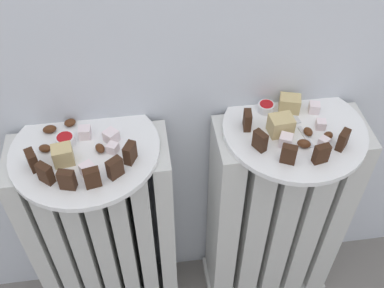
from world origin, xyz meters
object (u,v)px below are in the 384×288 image
Objects in this scene: plate_left at (85,150)px; plate_right at (294,129)px; jam_bowl_right at (266,107)px; fork at (301,129)px; jam_bowl_left at (65,140)px; radiator_left at (107,238)px; radiator_right at (274,218)px.

plate_left and plate_right have the same top height.
plate_left is 8.59× the size of jam_bowl_right.
plate_right is 3.18× the size of fork.
radiator_left is at bearing -22.65° from jam_bowl_left.
jam_bowl_right reaches higher than radiator_left.
jam_bowl_left reaches higher than plate_right.
jam_bowl_right is at bearing 130.86° from fork.
radiator_right is 0.36m from jam_bowl_right.
fork reaches higher than radiator_right.
plate_left is at bearing -63.43° from radiator_left.
fork is at bearing -0.93° from plate_left.
jam_bowl_left is 1.08× the size of jam_bowl_right.
radiator_right is 2.07× the size of plate_right.
plate_right is 0.08m from jam_bowl_right.
jam_bowl_left reaches higher than radiator_right.
radiator_right is 17.74× the size of jam_bowl_right.
jam_bowl_left reaches higher than jam_bowl_right.
radiator_left is 16.42× the size of jam_bowl_left.
jam_bowl_left is (-0.48, 0.02, 0.02)m from plate_right.
plate_right is at bearing 144.84° from fork.
plate_left is at bearing -22.65° from jam_bowl_left.
jam_bowl_right is (0.40, 0.06, 0.35)m from radiator_left.
plate_right is at bearing 0.00° from plate_left.
jam_bowl_right is (0.40, 0.06, 0.02)m from plate_left.
jam_bowl_right is (0.43, 0.05, -0.00)m from jam_bowl_left.
radiator_right is at bearing 144.84° from fork.
radiator_left is 0.57m from fork.
jam_bowl_right reaches higher than plate_left.
jam_bowl_left is (-0.48, 0.02, 0.35)m from radiator_right.
plate_right is at bearing -1.86° from jam_bowl_left.
radiator_right is at bearing -0.00° from radiator_left.
plate_left is (-0.44, 0.00, 0.33)m from radiator_right.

